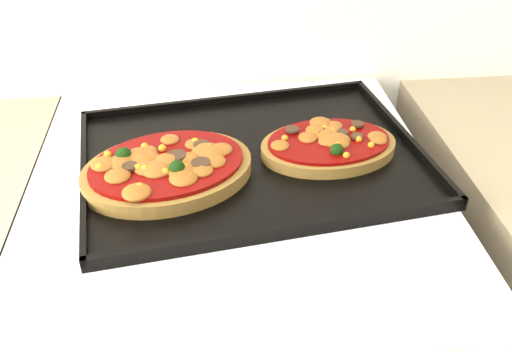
{
  "coord_description": "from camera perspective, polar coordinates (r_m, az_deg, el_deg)",
  "views": [
    {
      "loc": [
        -0.08,
        1.02,
        1.38
      ],
      "look_at": [
        -0.02,
        1.68,
        0.92
      ],
      "focal_mm": 40.0,
      "sensor_mm": 36.0,
      "label": 1
    }
  ],
  "objects": [
    {
      "name": "pizza_left",
      "position": [
        0.8,
        -8.86,
        0.87
      ],
      "size": [
        0.28,
        0.24,
        0.04
      ],
      "primitive_type": null,
      "rotation": [
        0.0,
        0.0,
        0.28
      ],
      "color": "olive",
      "rests_on": "baking_tray"
    },
    {
      "name": "baking_tray",
      "position": [
        0.85,
        -0.35,
        2.04
      ],
      "size": [
        0.54,
        0.43,
        0.02
      ],
      "primitive_type": "cube",
      "rotation": [
        0.0,
        0.0,
        0.14
      ],
      "color": "black",
      "rests_on": "stove"
    },
    {
      "name": "pizza_right",
      "position": [
        0.86,
        7.26,
        3.17
      ],
      "size": [
        0.22,
        0.16,
        0.03
      ],
      "primitive_type": null,
      "rotation": [
        0.0,
        0.0,
        0.09
      ],
      "color": "olive",
      "rests_on": "baking_tray"
    }
  ]
}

